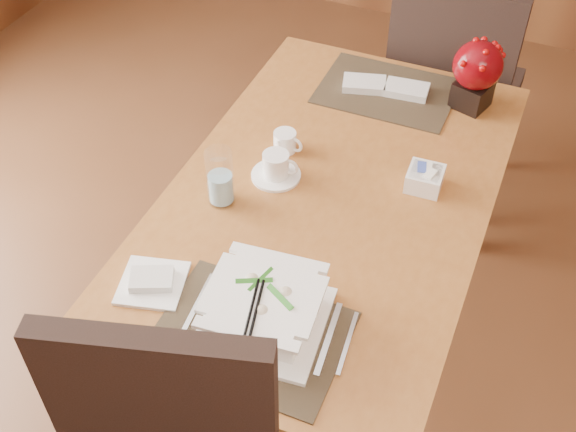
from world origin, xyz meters
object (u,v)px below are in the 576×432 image
at_px(sugar_caddy, 425,179).
at_px(far_chair, 451,83).
at_px(coffee_cup, 276,167).
at_px(creamer_jug, 285,141).
at_px(bread_plate, 152,283).
at_px(soup_setting, 264,309).
at_px(berry_decor, 477,71).
at_px(dining_table, 329,216).
at_px(water_glass, 220,177).

distance_m(sugar_caddy, far_chair, 0.84).
bearing_deg(coffee_cup, creamer_jug, 101.00).
xyz_separation_m(bread_plate, far_chair, (0.46, 1.44, -0.17)).
distance_m(soup_setting, berry_decor, 1.12).
distance_m(creamer_jug, berry_decor, 0.66).
bearing_deg(far_chair, coffee_cup, 71.92).
relative_size(creamer_jug, far_chair, 0.09).
xyz_separation_m(soup_setting, bread_plate, (-0.32, 0.00, -0.05)).
bearing_deg(dining_table, bread_plate, -120.72).
relative_size(water_glass, sugar_caddy, 1.77).
bearing_deg(bread_plate, dining_table, 59.28).
xyz_separation_m(water_glass, far_chair, (0.43, 1.09, -0.26)).
bearing_deg(far_chair, bread_plate, 73.84).
distance_m(water_glass, berry_decor, 0.92).
relative_size(dining_table, creamer_jug, 16.58).
bearing_deg(berry_decor, dining_table, -115.57).
height_order(dining_table, coffee_cup, coffee_cup).
relative_size(creamer_jug, sugar_caddy, 0.90).
bearing_deg(coffee_cup, sugar_caddy, 16.93).
bearing_deg(creamer_jug, soup_setting, -60.87).
bearing_deg(sugar_caddy, water_glass, -151.37).
relative_size(berry_decor, far_chair, 0.23).
bearing_deg(far_chair, creamer_jug, 67.72).
bearing_deg(soup_setting, far_chair, 79.01).
xyz_separation_m(dining_table, bread_plate, (-0.30, -0.50, 0.10)).
relative_size(sugar_caddy, far_chair, 0.10).
bearing_deg(water_glass, coffee_cup, 56.95).
bearing_deg(creamer_jug, water_glass, -94.84).
height_order(creamer_jug, berry_decor, berry_decor).
xyz_separation_m(soup_setting, creamer_jug, (-0.21, 0.64, -0.03)).
relative_size(soup_setting, berry_decor, 1.34).
distance_m(dining_table, far_chair, 0.96).
height_order(dining_table, soup_setting, soup_setting).
bearing_deg(coffee_cup, water_glass, -123.05).
bearing_deg(water_glass, creamer_jug, 74.72).
distance_m(soup_setting, bread_plate, 0.32).
bearing_deg(sugar_caddy, coffee_cup, -163.07).
distance_m(coffee_cup, bread_plate, 0.52).
distance_m(water_glass, far_chair, 1.20).
bearing_deg(coffee_cup, bread_plate, -103.84).
bearing_deg(berry_decor, far_chair, 108.48).
xyz_separation_m(dining_table, creamer_jug, (-0.20, 0.13, 0.13)).
relative_size(soup_setting, far_chair, 0.31).
distance_m(coffee_cup, creamer_jug, 0.13).
height_order(creamer_jug, sugar_caddy, creamer_jug).
height_order(dining_table, water_glass, water_glass).
distance_m(coffee_cup, far_chair, 1.02).
distance_m(dining_table, creamer_jug, 0.27).
bearing_deg(bread_plate, sugar_caddy, 49.48).
height_order(coffee_cup, berry_decor, berry_decor).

